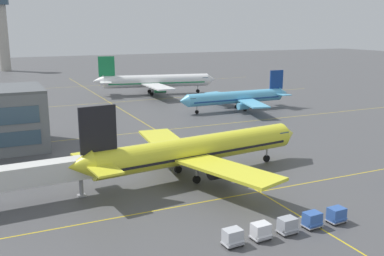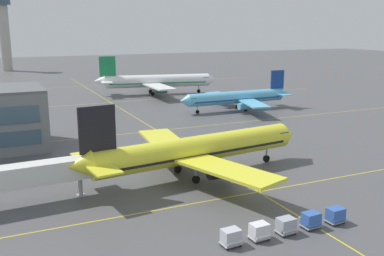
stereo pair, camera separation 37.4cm
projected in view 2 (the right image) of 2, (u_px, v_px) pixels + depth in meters
name	position (u px, v px, depth m)	size (l,w,h in m)	color
ground_plane	(251.00, 187.00, 63.40)	(600.00, 600.00, 0.00)	#4C4C4F
airliner_front_gate	(195.00, 150.00, 67.11)	(39.90, 34.19, 12.40)	yellow
airliner_second_row	(237.00, 97.00, 120.38)	(33.42, 28.93, 10.42)	#5BB7E5
airliner_third_row	(156.00, 81.00, 148.72)	(41.35, 35.13, 12.92)	white
taxiway_markings	(130.00, 114.00, 115.56)	(147.45, 178.62, 0.01)	yellow
baggage_cart_row_leftmost	(231.00, 237.00, 46.27)	(2.79, 1.77, 1.86)	#99999E
baggage_cart_row_second	(259.00, 231.00, 47.61)	(2.79, 1.77, 1.86)	#99999E
baggage_cart_row_middle	(286.00, 226.00, 48.96)	(2.79, 1.77, 1.86)	#99999E
baggage_cart_row_fourth	(311.00, 220.00, 50.37)	(2.79, 1.77, 1.86)	#99999E
baggage_cart_row_fifth	(336.00, 215.00, 51.65)	(2.79, 1.77, 1.86)	#99999E
jet_bridge	(46.00, 172.00, 57.26)	(21.84, 4.08, 5.58)	silver
control_tower	(4.00, 27.00, 222.75)	(8.82, 8.82, 37.77)	#ADA89E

